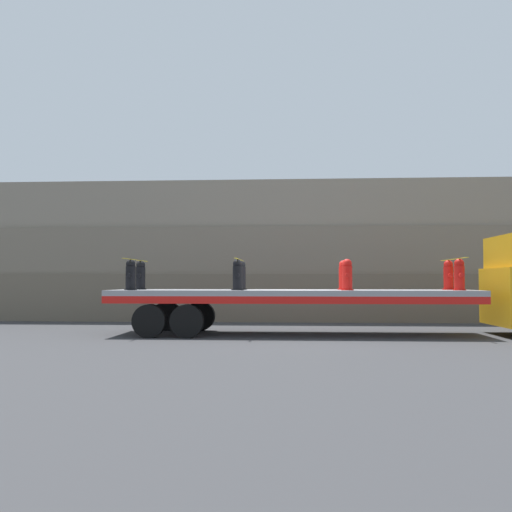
{
  "coord_description": "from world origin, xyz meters",
  "views": [
    {
      "loc": [
        -0.04,
        -16.44,
        1.55
      ],
      "look_at": [
        -1.04,
        0.0,
        2.26
      ],
      "focal_mm": 40.0,
      "sensor_mm": 36.0,
      "label": 1
    }
  ],
  "objects_px": {
    "flatbed_trailer": "(270,298)",
    "fire_hydrant_black_near_1": "(238,275)",
    "fire_hydrant_red_near_2": "(347,275)",
    "fire_hydrant_red_far_3": "(448,275)",
    "fire_hydrant_black_near_0": "(131,275)",
    "fire_hydrant_red_far_2": "(344,275)",
    "fire_hydrant_red_near_3": "(459,275)",
    "fire_hydrant_black_far_1": "(241,275)",
    "fire_hydrant_black_far_0": "(141,276)"
  },
  "relations": [
    {
      "from": "fire_hydrant_black_far_1",
      "to": "fire_hydrant_red_near_3",
      "type": "distance_m",
      "value": 6.19
    },
    {
      "from": "fire_hydrant_red_near_2",
      "to": "fire_hydrant_red_near_3",
      "type": "xyz_separation_m",
      "value": [
        3.05,
        0.0,
        0.0
      ]
    },
    {
      "from": "fire_hydrant_red_near_3",
      "to": "fire_hydrant_red_far_3",
      "type": "relative_size",
      "value": 1.0
    },
    {
      "from": "fire_hydrant_black_near_0",
      "to": "fire_hydrant_red_far_2",
      "type": "bearing_deg",
      "value": 10.0
    },
    {
      "from": "fire_hydrant_black_far_1",
      "to": "fire_hydrant_red_near_3",
      "type": "relative_size",
      "value": 1.0
    },
    {
      "from": "fire_hydrant_red_near_3",
      "to": "fire_hydrant_red_far_3",
      "type": "bearing_deg",
      "value": 90.0
    },
    {
      "from": "fire_hydrant_black_far_0",
      "to": "flatbed_trailer",
      "type": "bearing_deg",
      "value": -7.77
    },
    {
      "from": "fire_hydrant_black_near_1",
      "to": "fire_hydrant_red_near_3",
      "type": "bearing_deg",
      "value": 0.0
    },
    {
      "from": "fire_hydrant_black_far_1",
      "to": "fire_hydrant_red_far_3",
      "type": "xyz_separation_m",
      "value": [
        6.1,
        0.0,
        0.0
      ]
    },
    {
      "from": "fire_hydrant_black_near_1",
      "to": "fire_hydrant_black_far_1",
      "type": "height_order",
      "value": "same"
    },
    {
      "from": "fire_hydrant_red_near_3",
      "to": "fire_hydrant_red_near_2",
      "type": "bearing_deg",
      "value": 180.0
    },
    {
      "from": "fire_hydrant_black_near_0",
      "to": "fire_hydrant_red_near_2",
      "type": "xyz_separation_m",
      "value": [
        6.1,
        0.0,
        0.0
      ]
    },
    {
      "from": "fire_hydrant_red_far_3",
      "to": "fire_hydrant_black_near_0",
      "type": "bearing_deg",
      "value": -173.29
    },
    {
      "from": "fire_hydrant_black_near_1",
      "to": "fire_hydrant_black_far_1",
      "type": "bearing_deg",
      "value": 90.0
    },
    {
      "from": "fire_hydrant_red_near_3",
      "to": "flatbed_trailer",
      "type": "bearing_deg",
      "value": 174.1
    },
    {
      "from": "fire_hydrant_black_near_0",
      "to": "fire_hydrant_black_far_0",
      "type": "distance_m",
      "value": 1.08
    },
    {
      "from": "fire_hydrant_red_far_2",
      "to": "fire_hydrant_red_far_3",
      "type": "height_order",
      "value": "same"
    },
    {
      "from": "fire_hydrant_black_near_0",
      "to": "fire_hydrant_red_far_2",
      "type": "distance_m",
      "value": 6.19
    },
    {
      "from": "fire_hydrant_black_far_1",
      "to": "fire_hydrant_red_near_2",
      "type": "relative_size",
      "value": 1.0
    },
    {
      "from": "flatbed_trailer",
      "to": "fire_hydrant_red_far_3",
      "type": "bearing_deg",
      "value": 5.9
    },
    {
      "from": "fire_hydrant_black_far_1",
      "to": "fire_hydrant_red_far_2",
      "type": "height_order",
      "value": "same"
    },
    {
      "from": "flatbed_trailer",
      "to": "fire_hydrant_red_far_3",
      "type": "relative_size",
      "value": 11.91
    },
    {
      "from": "flatbed_trailer",
      "to": "fire_hydrant_black_near_0",
      "type": "height_order",
      "value": "fire_hydrant_black_near_0"
    },
    {
      "from": "fire_hydrant_black_far_1",
      "to": "fire_hydrant_black_near_0",
      "type": "bearing_deg",
      "value": -160.57
    },
    {
      "from": "fire_hydrant_black_far_1",
      "to": "flatbed_trailer",
      "type": "bearing_deg",
      "value": -31.12
    },
    {
      "from": "fire_hydrant_black_far_1",
      "to": "fire_hydrant_red_far_3",
      "type": "relative_size",
      "value": 1.0
    },
    {
      "from": "fire_hydrant_black_near_0",
      "to": "fire_hydrant_red_far_2",
      "type": "relative_size",
      "value": 1.0
    },
    {
      "from": "fire_hydrant_red_near_2",
      "to": "fire_hydrant_red_far_2",
      "type": "distance_m",
      "value": 1.08
    },
    {
      "from": "flatbed_trailer",
      "to": "fire_hydrant_red_near_2",
      "type": "bearing_deg",
      "value": -13.99
    },
    {
      "from": "fire_hydrant_black_near_0",
      "to": "fire_hydrant_black_near_1",
      "type": "distance_m",
      "value": 3.05
    },
    {
      "from": "fire_hydrant_red_near_2",
      "to": "fire_hydrant_red_far_3",
      "type": "xyz_separation_m",
      "value": [
        3.05,
        1.08,
        0.0
      ]
    },
    {
      "from": "fire_hydrant_black_far_1",
      "to": "fire_hydrant_red_far_3",
      "type": "distance_m",
      "value": 6.1
    },
    {
      "from": "flatbed_trailer",
      "to": "fire_hydrant_black_near_1",
      "type": "relative_size",
      "value": 11.91
    },
    {
      "from": "fire_hydrant_black_far_0",
      "to": "fire_hydrant_red_near_3",
      "type": "distance_m",
      "value": 9.21
    },
    {
      "from": "flatbed_trailer",
      "to": "fire_hydrant_black_far_0",
      "type": "height_order",
      "value": "fire_hydrant_black_far_0"
    },
    {
      "from": "fire_hydrant_red_near_2",
      "to": "fire_hydrant_red_far_3",
      "type": "distance_m",
      "value": 3.23
    },
    {
      "from": "flatbed_trailer",
      "to": "fire_hydrant_red_near_3",
      "type": "bearing_deg",
      "value": -5.9
    },
    {
      "from": "flatbed_trailer",
      "to": "fire_hydrant_black_near_1",
      "type": "height_order",
      "value": "fire_hydrant_black_near_1"
    },
    {
      "from": "flatbed_trailer",
      "to": "fire_hydrant_red_far_2",
      "type": "distance_m",
      "value": 2.32
    },
    {
      "from": "fire_hydrant_red_far_2",
      "to": "fire_hydrant_black_far_0",
      "type": "bearing_deg",
      "value": 180.0
    },
    {
      "from": "fire_hydrant_black_far_1",
      "to": "fire_hydrant_red_near_3",
      "type": "bearing_deg",
      "value": -10.0
    },
    {
      "from": "fire_hydrant_black_far_0",
      "to": "fire_hydrant_red_near_2",
      "type": "relative_size",
      "value": 1.0
    },
    {
      "from": "fire_hydrant_red_far_3",
      "to": "flatbed_trailer",
      "type": "bearing_deg",
      "value": -174.1
    },
    {
      "from": "fire_hydrant_black_near_1",
      "to": "fire_hydrant_red_near_3",
      "type": "relative_size",
      "value": 1.0
    },
    {
      "from": "fire_hydrant_black_near_0",
      "to": "fire_hydrant_red_near_2",
      "type": "bearing_deg",
      "value": 0.0
    },
    {
      "from": "flatbed_trailer",
      "to": "fire_hydrant_black_far_0",
      "type": "xyz_separation_m",
      "value": [
        -3.94,
        0.54,
        0.65
      ]
    },
    {
      "from": "fire_hydrant_red_near_3",
      "to": "fire_hydrant_black_near_0",
      "type": "bearing_deg",
      "value": 180.0
    },
    {
      "from": "fire_hydrant_black_near_1",
      "to": "fire_hydrant_red_near_3",
      "type": "height_order",
      "value": "same"
    },
    {
      "from": "fire_hydrant_black_near_1",
      "to": "fire_hydrant_red_far_2",
      "type": "xyz_separation_m",
      "value": [
        3.05,
        1.08,
        0.0
      ]
    },
    {
      "from": "flatbed_trailer",
      "to": "fire_hydrant_black_near_1",
      "type": "xyz_separation_m",
      "value": [
        -0.89,
        -0.54,
        0.65
      ]
    }
  ]
}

